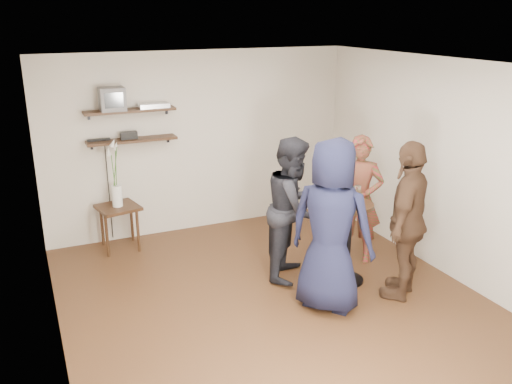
% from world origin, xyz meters
% --- Properties ---
extents(room, '(4.58, 5.08, 2.68)m').
position_xyz_m(room, '(0.00, 0.00, 1.30)').
color(room, '#422215').
rests_on(room, ground).
extents(shelf_upper, '(1.20, 0.25, 0.04)m').
position_xyz_m(shelf_upper, '(-1.00, 2.38, 1.85)').
color(shelf_upper, black).
rests_on(shelf_upper, room).
extents(shelf_lower, '(1.20, 0.25, 0.04)m').
position_xyz_m(shelf_lower, '(-1.00, 2.38, 1.45)').
color(shelf_lower, black).
rests_on(shelf_lower, room).
extents(crt_monitor, '(0.32, 0.30, 0.30)m').
position_xyz_m(crt_monitor, '(-1.22, 2.38, 2.02)').
color(crt_monitor, '#59595B').
rests_on(crt_monitor, shelf_upper).
extents(dvd_deck, '(0.40, 0.24, 0.06)m').
position_xyz_m(dvd_deck, '(-0.68, 2.38, 1.90)').
color(dvd_deck, silver).
rests_on(dvd_deck, shelf_upper).
extents(radio, '(0.22, 0.10, 0.10)m').
position_xyz_m(radio, '(-1.04, 2.38, 1.52)').
color(radio, black).
rests_on(radio, shelf_lower).
extents(power_strip, '(0.30, 0.05, 0.03)m').
position_xyz_m(power_strip, '(-1.43, 2.42, 1.48)').
color(power_strip, black).
rests_on(power_strip, shelf_lower).
extents(side_table, '(0.60, 0.60, 0.61)m').
position_xyz_m(side_table, '(-1.29, 2.17, 0.51)').
color(side_table, black).
rests_on(side_table, room).
extents(vase_lilies, '(0.19, 0.19, 0.94)m').
position_xyz_m(vase_lilies, '(-1.29, 2.17, 0.91)').
color(vase_lilies, white).
rests_on(vase_lilies, side_table).
extents(drinks_table, '(0.54, 0.54, 0.99)m').
position_xyz_m(drinks_table, '(1.01, 0.11, 0.64)').
color(drinks_table, black).
rests_on(drinks_table, room).
extents(wine_glass_fl, '(0.06, 0.06, 0.19)m').
position_xyz_m(wine_glass_fl, '(0.94, 0.08, 1.12)').
color(wine_glass_fl, silver).
rests_on(wine_glass_fl, drinks_table).
extents(wine_glass_fr, '(0.07, 0.07, 0.22)m').
position_xyz_m(wine_glass_fr, '(1.08, 0.07, 1.14)').
color(wine_glass_fr, silver).
rests_on(wine_glass_fr, drinks_table).
extents(wine_glass_bl, '(0.06, 0.06, 0.19)m').
position_xyz_m(wine_glass_bl, '(0.99, 0.17, 1.12)').
color(wine_glass_bl, silver).
rests_on(wine_glass_bl, drinks_table).
extents(wine_glass_br, '(0.06, 0.06, 0.19)m').
position_xyz_m(wine_glass_br, '(1.04, 0.11, 1.12)').
color(wine_glass_br, silver).
rests_on(wine_glass_br, drinks_table).
extents(person_plaid, '(0.71, 0.70, 1.64)m').
position_xyz_m(person_plaid, '(1.47, 0.59, 0.82)').
color(person_plaid, red).
rests_on(person_plaid, room).
extents(person_dark, '(1.04, 1.07, 1.73)m').
position_xyz_m(person_dark, '(0.50, 0.53, 0.86)').
color(person_dark, black).
rests_on(person_dark, room).
extents(person_navy, '(1.05, 1.10, 1.89)m').
position_xyz_m(person_navy, '(0.50, -0.32, 0.95)').
color(person_navy, black).
rests_on(person_navy, room).
extents(person_brown, '(1.11, 0.99, 1.81)m').
position_xyz_m(person_brown, '(1.42, -0.42, 0.90)').
color(person_brown, '#472E1E').
rests_on(person_brown, room).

